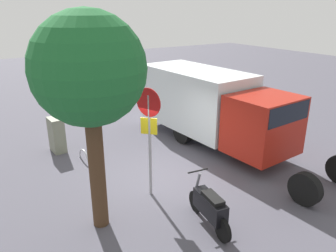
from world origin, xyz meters
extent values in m
plane|color=#4A4853|center=(0.00, 0.00, 0.00)|extent=(60.00, 60.00, 0.00)
cylinder|color=black|center=(2.03, -2.08, 0.45)|extent=(0.91, 0.31, 0.90)
cylinder|color=black|center=(2.16, -3.98, 0.45)|extent=(0.91, 0.31, 0.90)
cylinder|color=black|center=(-3.15, -2.43, 0.45)|extent=(0.91, 0.31, 0.90)
cube|color=silver|center=(2.49, -3.00, 1.58)|extent=(4.82, 2.51, 2.25)
cube|color=#A51E11|center=(-0.84, -3.23, 1.40)|extent=(1.94, 2.22, 1.90)
cube|color=black|center=(-0.84, -3.23, 2.00)|extent=(1.95, 2.06, 0.60)
cylinder|color=black|center=(-1.87, 0.19, 0.28)|extent=(0.57, 0.18, 0.56)
cylinder|color=black|center=(-3.11, 0.37, 0.28)|extent=(0.57, 0.18, 0.56)
cube|color=black|center=(-2.54, 0.29, 0.56)|extent=(1.13, 0.47, 0.48)
cube|color=black|center=(-2.64, 0.30, 0.83)|extent=(0.67, 0.37, 0.12)
cylinder|color=slate|center=(-1.92, 0.20, 0.83)|extent=(0.29, 0.11, 0.69)
cylinder|color=black|center=(-1.92, 0.20, 1.18)|extent=(0.12, 0.55, 0.04)
cylinder|color=#9E9EA3|center=(-0.55, 0.77, 1.43)|extent=(0.08, 0.08, 2.87)
cylinder|color=red|center=(-0.55, 0.79, 2.68)|extent=(0.71, 0.32, 0.76)
cube|color=yellow|center=(-0.55, 0.79, 2.04)|extent=(0.33, 0.33, 0.44)
cylinder|color=#47301E|center=(-1.07, 2.44, 1.46)|extent=(0.37, 0.37, 2.92)
sphere|color=#1D622D|center=(-1.07, 2.44, 3.76)|extent=(2.41, 2.41, 2.41)
cube|color=gray|center=(3.81, 2.19, 0.63)|extent=(0.73, 0.47, 1.26)
torus|color=#B7B7BC|center=(2.50, 1.67, 0.00)|extent=(0.85, 0.10, 0.85)
camera|label=1|loc=(-7.56, 4.60, 4.94)|focal=34.83mm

